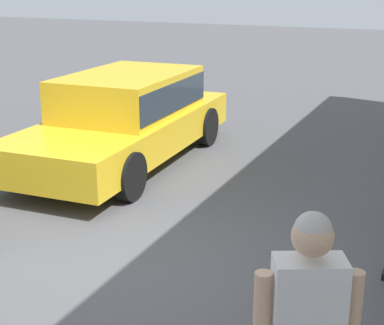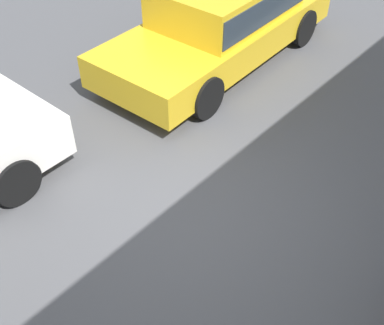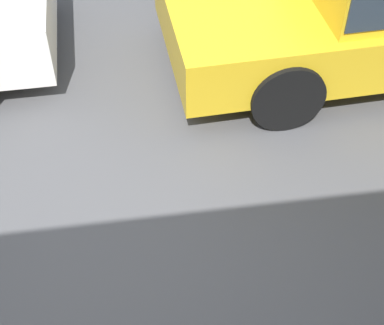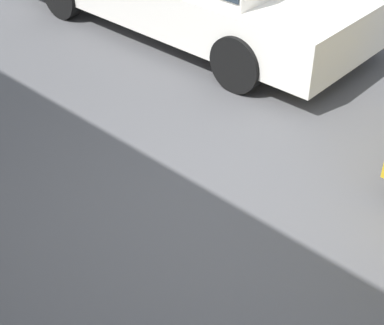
# 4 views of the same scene
# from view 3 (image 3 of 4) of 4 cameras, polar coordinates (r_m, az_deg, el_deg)

# --- Properties ---
(ground_plane) EXTENTS (60.00, 60.00, 0.00)m
(ground_plane) POSITION_cam_3_polar(r_m,az_deg,el_deg) (4.40, -8.63, -8.25)
(ground_plane) COLOR #4C4C4F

